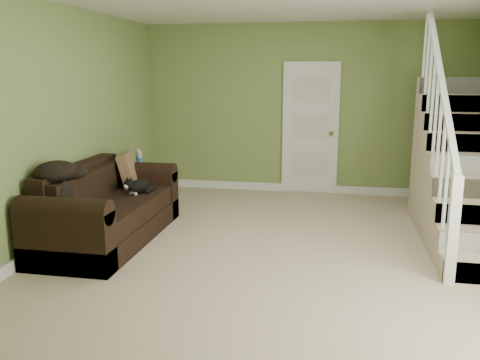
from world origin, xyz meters
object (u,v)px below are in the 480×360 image
at_px(sofa, 106,212).
at_px(side_table, 137,186).
at_px(cat, 138,186).
at_px(banana, 95,207).

bearing_deg(sofa, side_table, 98.39).
height_order(side_table, cat, side_table).
xyz_separation_m(side_table, banana, (0.30, -1.83, 0.19)).
relative_size(sofa, cat, 4.53).
relative_size(cat, banana, 2.19).
height_order(sofa, side_table, sofa).
bearing_deg(cat, sofa, -103.10).
bearing_deg(side_table, banana, -80.70).
bearing_deg(side_table, sofa, -81.61).
height_order(sofa, cat, sofa).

